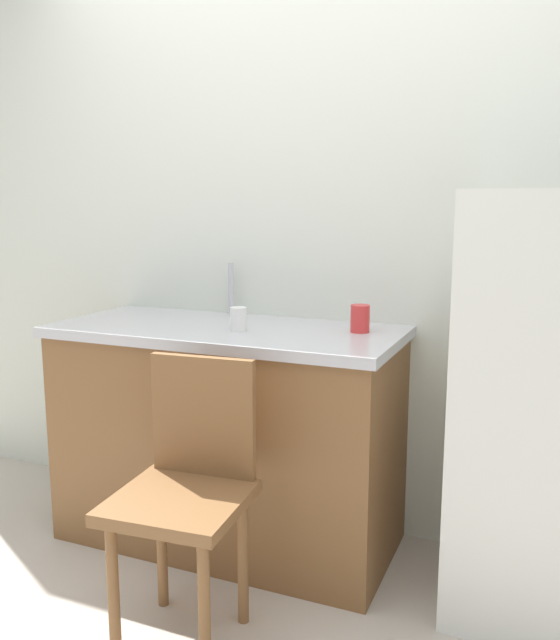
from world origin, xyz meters
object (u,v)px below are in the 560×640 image
at_px(chair, 188,485).
at_px(cup_white, 238,319).
at_px(refrigerator, 549,408).
at_px(cup_red, 360,319).

relative_size(chair, cup_white, 9.94).
bearing_deg(refrigerator, chair, -150.27).
xyz_separation_m(chair, cup_red, (0.36, 0.68, 0.45)).
relative_size(refrigerator, chair, 1.60).
xyz_separation_m(refrigerator, chair, (-1.04, -0.59, -0.21)).
xyz_separation_m(refrigerator, cup_red, (-0.68, 0.08, 0.24)).
height_order(refrigerator, cup_white, refrigerator).
distance_m(chair, cup_white, 0.70).
height_order(refrigerator, cup_red, refrigerator).
bearing_deg(cup_red, cup_white, -161.34).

